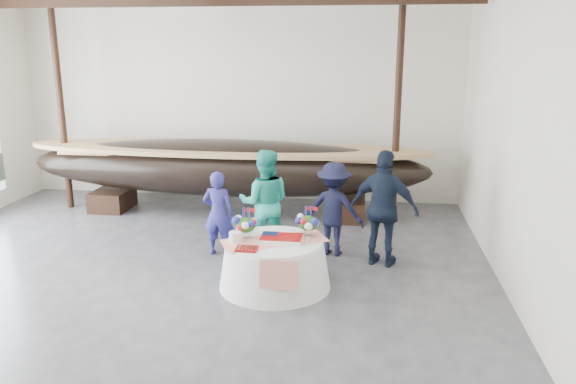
# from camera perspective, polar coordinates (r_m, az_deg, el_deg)

# --- Properties ---
(floor) EXTENTS (10.00, 12.00, 0.01)m
(floor) POSITION_cam_1_polar(r_m,az_deg,el_deg) (7.97, -14.70, -11.72)
(floor) COLOR #3D3D42
(floor) RESTS_ON ground
(wall_back) EXTENTS (10.00, 0.02, 4.50)m
(wall_back) POSITION_cam_1_polar(r_m,az_deg,el_deg) (12.93, -5.12, 9.25)
(wall_back) COLOR silver
(wall_back) RESTS_ON ground
(wall_right) EXTENTS (0.02, 12.00, 4.50)m
(wall_right) POSITION_cam_1_polar(r_m,az_deg,el_deg) (6.97, 25.28, 3.10)
(wall_right) COLOR silver
(wall_right) RESTS_ON ground
(pavilion_structure) EXTENTS (9.80, 11.76, 4.50)m
(pavilion_structure) POSITION_cam_1_polar(r_m,az_deg,el_deg) (7.90, -14.40, 18.07)
(pavilion_structure) COLOR black
(pavilion_structure) RESTS_ON ground
(longboat_display) EXTENTS (8.47, 1.69, 1.59)m
(longboat_display) POSITION_cam_1_polar(r_m,az_deg,el_deg) (11.76, -6.42, 2.55)
(longboat_display) COLOR black
(longboat_display) RESTS_ON ground
(banquet_table) EXTENTS (1.65, 1.65, 0.71)m
(banquet_table) POSITION_cam_1_polar(r_m,az_deg,el_deg) (8.35, -1.35, -7.28)
(banquet_table) COLOR silver
(banquet_table) RESTS_ON ground
(tabletop_items) EXTENTS (1.61, 1.15, 0.40)m
(tabletop_items) POSITION_cam_1_polar(r_m,az_deg,el_deg) (8.29, -1.52, -3.71)
(tabletop_items) COLOR red
(tabletop_items) RESTS_ON banquet_table
(guest_woman_blue) EXTENTS (0.55, 0.37, 1.46)m
(guest_woman_blue) POSITION_cam_1_polar(r_m,az_deg,el_deg) (9.53, -7.10, -2.17)
(guest_woman_blue) COLOR navy
(guest_woman_blue) RESTS_ON ground
(guest_woman_teal) EXTENTS (0.96, 0.79, 1.81)m
(guest_woman_teal) POSITION_cam_1_polar(r_m,az_deg,el_deg) (9.45, -2.38, -1.09)
(guest_woman_teal) COLOR teal
(guest_woman_teal) RESTS_ON ground
(guest_man_left) EXTENTS (1.12, 0.76, 1.60)m
(guest_man_left) POSITION_cam_1_polar(r_m,az_deg,el_deg) (9.49, 4.67, -1.74)
(guest_man_left) COLOR black
(guest_man_left) RESTS_ON ground
(guest_man_right) EXTENTS (1.20, 0.80, 1.90)m
(guest_man_right) POSITION_cam_1_polar(r_m,az_deg,el_deg) (9.07, 9.75, -1.70)
(guest_man_right) COLOR black
(guest_man_right) RESTS_ON ground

